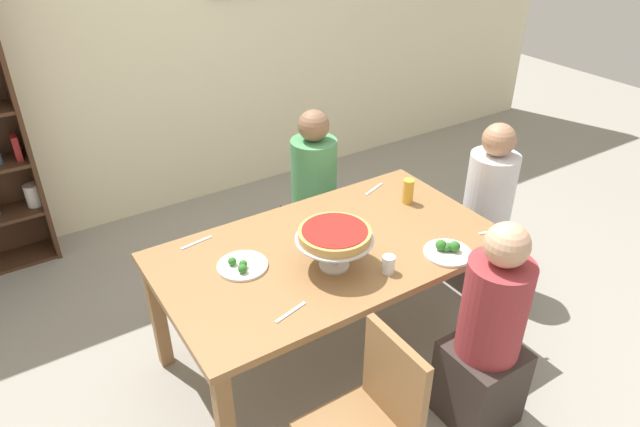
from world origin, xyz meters
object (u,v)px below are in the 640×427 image
(cutlery_fork_near, at_px, (196,243))
(diner_near_right, at_px, (487,343))
(deep_dish_pizza_stand, at_px, (335,236))
(diner_head_east, at_px, (485,220))
(beer_glass_amber_tall, at_px, (408,191))
(salad_plate_far_diner, at_px, (448,250))
(water_glass_clear_near, at_px, (388,264))
(salad_plate_near_diner, at_px, (242,266))
(cutlery_knife_far, at_px, (374,189))
(dining_table, at_px, (330,259))
(diner_far_right, at_px, (314,203))
(cutlery_fork_far, at_px, (291,312))
(chair_near_left, at_px, (371,421))
(cutlery_knife_near, at_px, (493,231))

(cutlery_fork_near, bearing_deg, diner_near_right, 120.49)
(deep_dish_pizza_stand, xyz_separation_m, cutlery_fork_near, (-0.49, 0.56, -0.17))
(diner_head_east, relative_size, beer_glass_amber_tall, 7.79)
(salad_plate_far_diner, relative_size, water_glass_clear_near, 2.71)
(deep_dish_pizza_stand, distance_m, cutlery_fork_near, 0.76)
(diner_near_right, height_order, water_glass_clear_near, diner_near_right)
(beer_glass_amber_tall, distance_m, water_glass_clear_near, 0.70)
(salad_plate_near_diner, xyz_separation_m, cutlery_knife_far, (1.03, 0.29, -0.01))
(deep_dish_pizza_stand, distance_m, water_glass_clear_near, 0.29)
(salad_plate_near_diner, height_order, cutlery_fork_near, salad_plate_near_diner)
(dining_table, relative_size, diner_near_right, 1.54)
(diner_far_right, height_order, salad_plate_far_diner, diner_far_right)
(cutlery_fork_far, bearing_deg, beer_glass_amber_tall, 9.69)
(chair_near_left, xyz_separation_m, cutlery_knife_near, (1.17, 0.47, 0.26))
(diner_head_east, height_order, cutlery_fork_near, diner_head_east)
(cutlery_fork_near, relative_size, cutlery_fork_far, 1.00)
(salad_plate_near_diner, distance_m, beer_glass_amber_tall, 1.10)
(salad_plate_far_diner, height_order, cutlery_knife_far, salad_plate_far_diner)
(salad_plate_near_diner, distance_m, salad_plate_far_diner, 1.03)
(cutlery_knife_near, bearing_deg, diner_near_right, -121.26)
(cutlery_knife_near, relative_size, cutlery_fork_far, 1.00)
(cutlery_knife_near, bearing_deg, beer_glass_amber_tall, 125.88)
(cutlery_knife_near, bearing_deg, diner_head_east, 59.44)
(water_glass_clear_near, bearing_deg, salad_plate_far_diner, -6.77)
(dining_table, distance_m, cutlery_fork_near, 0.71)
(diner_head_east, xyz_separation_m, cutlery_fork_far, (-1.63, -0.35, 0.25))
(diner_head_east, relative_size, diner_far_right, 1.00)
(deep_dish_pizza_stand, bearing_deg, chair_near_left, -111.89)
(salad_plate_near_diner, xyz_separation_m, cutlery_fork_far, (0.03, -0.41, -0.01))
(dining_table, height_order, deep_dish_pizza_stand, deep_dish_pizza_stand)
(water_glass_clear_near, distance_m, cutlery_fork_near, 1.01)
(diner_near_right, height_order, cutlery_fork_far, diner_near_right)
(deep_dish_pizza_stand, xyz_separation_m, salad_plate_near_diner, (-0.39, 0.23, -0.16))
(cutlery_fork_far, relative_size, cutlery_knife_far, 1.00)
(beer_glass_amber_tall, relative_size, cutlery_fork_near, 0.82)
(water_glass_clear_near, bearing_deg, beer_glass_amber_tall, 42.20)
(cutlery_fork_far, bearing_deg, deep_dish_pizza_stand, 13.16)
(salad_plate_near_diner, bearing_deg, cutlery_fork_far, -85.37)
(diner_far_right, bearing_deg, cutlery_knife_near, 20.26)
(salad_plate_far_diner, xyz_separation_m, beer_glass_amber_tall, (0.17, 0.51, 0.05))
(cutlery_fork_far, bearing_deg, salad_plate_near_diner, 80.42)
(chair_near_left, distance_m, cutlery_fork_far, 0.56)
(cutlery_knife_near, bearing_deg, cutlery_knife_far, 124.42)
(cutlery_fork_near, height_order, cutlery_fork_far, same)
(diner_head_east, relative_size, deep_dish_pizza_stand, 3.02)
(deep_dish_pizza_stand, distance_m, salad_plate_far_diner, 0.61)
(diner_head_east, xyz_separation_m, salad_plate_near_diner, (-1.66, 0.07, 0.26))
(cutlery_knife_far, bearing_deg, chair_near_left, 31.86)
(cutlery_fork_near, xyz_separation_m, cutlery_fork_far, (0.14, -0.74, 0.00))
(diner_head_east, distance_m, cutlery_fork_near, 1.83)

